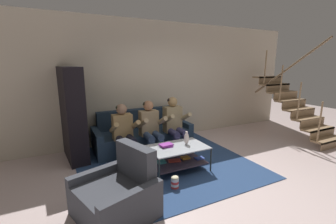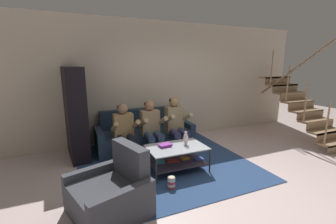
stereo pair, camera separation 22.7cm
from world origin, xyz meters
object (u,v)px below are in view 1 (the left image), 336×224
(person_seated_left, at_px, (124,131))
(book_stack, at_px, (166,145))
(popcorn_tub, at_px, (175,182))
(armchair, at_px, (117,195))
(person_seated_middle, at_px, (151,126))
(vase, at_px, (186,138))
(bookshelf, at_px, (71,121))
(coffee_table, at_px, (178,155))
(person_seated_right, at_px, (175,122))
(couch, at_px, (142,135))

(person_seated_left, height_order, book_stack, person_seated_left)
(popcorn_tub, bearing_deg, armchair, -167.07)
(book_stack, bearing_deg, person_seated_middle, 89.38)
(armchair, height_order, popcorn_tub, armchair)
(person_seated_left, distance_m, popcorn_tub, 1.51)
(vase, bearing_deg, bookshelf, 144.92)
(person_seated_left, xyz_separation_m, coffee_table, (0.73, -0.84, -0.32))
(popcorn_tub, bearing_deg, coffee_table, 57.54)
(book_stack, distance_m, armchair, 1.38)
(person_seated_right, height_order, armchair, person_seated_right)
(vase, height_order, book_stack, vase)
(bookshelf, bearing_deg, couch, 2.42)
(couch, height_order, person_seated_left, person_seated_left)
(vase, relative_size, popcorn_tub, 1.22)
(couch, bearing_deg, vase, -74.88)
(vase, bearing_deg, armchair, -152.49)
(person_seated_middle, bearing_deg, armchair, -124.71)
(bookshelf, bearing_deg, person_seated_right, -12.79)
(person_seated_right, bearing_deg, armchair, -136.27)
(person_seated_left, bearing_deg, bookshelf, 152.74)
(coffee_table, height_order, vase, vase)
(couch, bearing_deg, armchair, -117.47)
(couch, height_order, person_seated_right, person_seated_right)
(person_seated_middle, height_order, bookshelf, bookshelf)
(person_seated_middle, height_order, person_seated_right, person_seated_right)
(person_seated_left, relative_size, bookshelf, 0.61)
(couch, bearing_deg, person_seated_right, -42.92)
(person_seated_right, relative_size, coffee_table, 1.15)
(couch, xyz_separation_m, coffee_table, (0.17, -1.37, 0.01))
(person_seated_left, relative_size, coffee_table, 1.09)
(popcorn_tub, bearing_deg, person_seated_left, 106.35)
(book_stack, bearing_deg, couch, 89.63)
(coffee_table, bearing_deg, book_stack, 153.10)
(couch, xyz_separation_m, person_seated_right, (0.56, -0.52, 0.36))
(couch, relative_size, coffee_table, 2.09)
(couch, height_order, book_stack, couch)
(book_stack, relative_size, armchair, 0.22)
(person_seated_left, bearing_deg, person_seated_right, 0.30)
(couch, xyz_separation_m, armchair, (-1.10, -2.11, -0.01))
(bookshelf, bearing_deg, vase, -35.08)
(couch, relative_size, book_stack, 8.92)
(person_seated_middle, height_order, book_stack, person_seated_middle)
(vase, bearing_deg, person_seated_left, 138.49)
(person_seated_left, height_order, popcorn_tub, person_seated_left)
(person_seated_middle, xyz_separation_m, bookshelf, (-1.47, 0.46, 0.19))
(person_seated_left, bearing_deg, armchair, -108.68)
(coffee_table, height_order, popcorn_tub, coffee_table)
(coffee_table, distance_m, popcorn_tub, 0.65)
(popcorn_tub, bearing_deg, couch, 85.13)
(vase, bearing_deg, person_seated_middle, 113.91)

